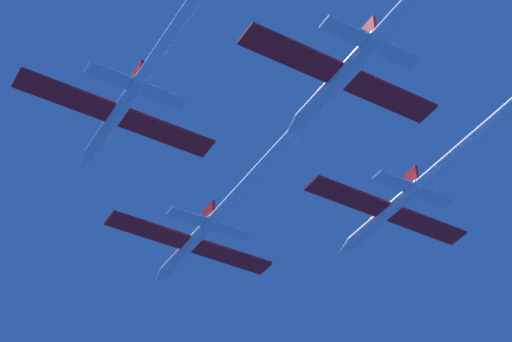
% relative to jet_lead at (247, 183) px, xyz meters
% --- Properties ---
extents(jet_lead, '(19.65, 52.07, 3.25)m').
position_rel_jet_lead_xyz_m(jet_lead, '(0.00, 0.00, 0.00)').
color(jet_lead, white).
extents(jet_left_wing, '(19.65, 53.34, 3.25)m').
position_rel_jet_lead_xyz_m(jet_left_wing, '(-15.23, -14.98, 0.81)').
color(jet_left_wing, white).
extents(jet_right_wing, '(19.65, 58.69, 3.25)m').
position_rel_jet_lead_xyz_m(jet_right_wing, '(15.73, -18.30, 0.51)').
color(jet_right_wing, white).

